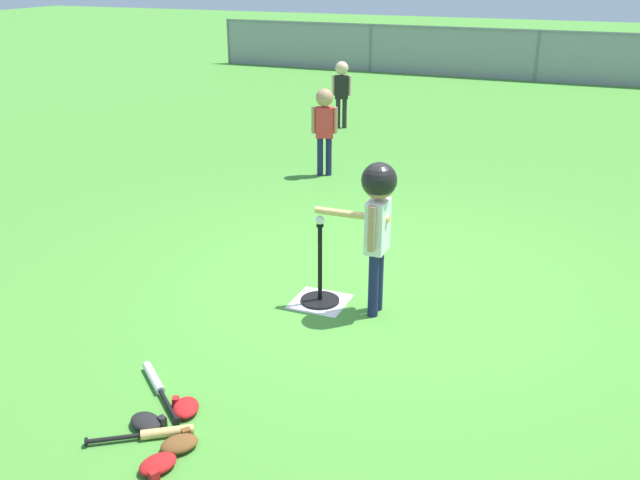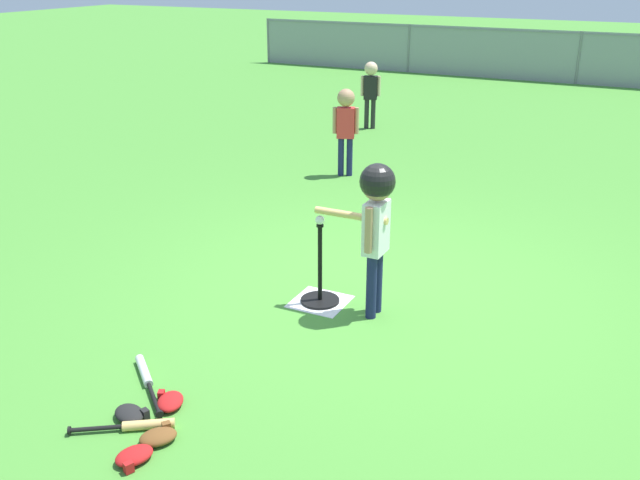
% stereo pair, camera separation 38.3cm
% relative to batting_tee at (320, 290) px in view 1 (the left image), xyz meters
% --- Properties ---
extents(ground_plane, '(60.00, 60.00, 0.00)m').
position_rel_batting_tee_xyz_m(ground_plane, '(0.33, 0.46, -0.11)').
color(ground_plane, '#478C33').
extents(home_plate, '(0.44, 0.44, 0.01)m').
position_rel_batting_tee_xyz_m(home_plate, '(0.00, 0.00, -0.10)').
color(home_plate, white).
rests_on(home_plate, ground_plane).
extents(batting_tee, '(0.32, 0.32, 0.68)m').
position_rel_batting_tee_xyz_m(batting_tee, '(0.00, 0.00, 0.00)').
color(batting_tee, black).
rests_on(batting_tee, ground_plane).
extents(baseball_on_tee, '(0.07, 0.07, 0.07)m').
position_rel_batting_tee_xyz_m(baseball_on_tee, '(0.00, 0.00, 0.61)').
color(baseball_on_tee, white).
rests_on(baseball_on_tee, batting_tee).
extents(batter_child, '(0.65, 0.35, 1.24)m').
position_rel_batting_tee_xyz_m(batter_child, '(0.47, -0.00, 0.77)').
color(batter_child, '#191E4C').
rests_on(batter_child, ground_plane).
extents(fielder_deep_right, '(0.31, 0.22, 1.12)m').
position_rel_batting_tee_xyz_m(fielder_deep_right, '(-1.33, 3.41, 0.61)').
color(fielder_deep_right, '#191E4C').
rests_on(fielder_deep_right, ground_plane).
extents(fielder_deep_left, '(0.31, 0.22, 1.09)m').
position_rel_batting_tee_xyz_m(fielder_deep_left, '(-2.10, 6.08, 0.59)').
color(fielder_deep_left, '#262626').
rests_on(fielder_deep_left, ground_plane).
extents(spare_bat_silver, '(0.58, 0.51, 0.06)m').
position_rel_batting_tee_xyz_m(spare_bat_silver, '(-0.53, -1.56, -0.08)').
color(spare_bat_silver, silver).
rests_on(spare_bat_silver, ground_plane).
extents(spare_bat_wood, '(0.55, 0.39, 0.06)m').
position_rel_batting_tee_xyz_m(spare_bat_wood, '(-0.23, -2.01, -0.08)').
color(spare_bat_wood, '#DBB266').
rests_on(spare_bat_wood, ground_plane).
extents(glove_by_plate, '(0.24, 0.27, 0.07)m').
position_rel_batting_tee_xyz_m(glove_by_plate, '(-0.20, -1.72, -0.07)').
color(glove_by_plate, '#B21919').
rests_on(glove_by_plate, ground_plane).
extents(glove_near_bats, '(0.26, 0.23, 0.07)m').
position_rel_batting_tee_xyz_m(glove_near_bats, '(-0.34, -1.94, -0.07)').
color(glove_near_bats, black).
rests_on(glove_near_bats, ground_plane).
extents(glove_tossed_aside, '(0.24, 0.27, 0.07)m').
position_rel_batting_tee_xyz_m(glove_tossed_aside, '(-0.05, -2.24, -0.07)').
color(glove_tossed_aside, '#B21919').
rests_on(glove_tossed_aside, ground_plane).
extents(glove_outfield_drop, '(0.26, 0.27, 0.07)m').
position_rel_batting_tee_xyz_m(glove_outfield_drop, '(-0.04, -2.04, -0.07)').
color(glove_outfield_drop, brown).
rests_on(glove_outfield_drop, ground_plane).
extents(outfield_fence, '(16.06, 0.06, 1.15)m').
position_rel_batting_tee_xyz_m(outfield_fence, '(0.33, 12.28, 0.51)').
color(outfield_fence, slate).
rests_on(outfield_fence, ground_plane).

